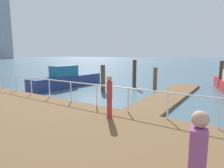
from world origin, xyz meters
name	(u,v)px	position (x,y,z in m)	size (l,w,h in m)	color
ground_plane	(31,86)	(0.00, 20.00, 0.00)	(300.00, 300.00, 0.00)	#476675
floating_dock	(168,97)	(2.22, 8.03, 0.09)	(11.43, 2.00, 0.18)	brown
boardwalk_railing	(83,87)	(-3.15, 10.79, 1.25)	(0.06, 29.65, 1.08)	white
dock_piling_1	(221,75)	(7.83, 5.44, 1.18)	(0.31, 0.31, 2.37)	#473826
dock_piling_2	(155,79)	(4.36, 9.81, 0.93)	(0.31, 0.31, 1.86)	brown
dock_piling_3	(134,74)	(4.74, 11.86, 1.21)	(0.34, 0.34, 2.41)	#473826
dock_piling_4	(103,78)	(1.62, 13.01, 1.04)	(0.34, 0.34, 2.08)	brown
moored_boat_1	(67,79)	(1.64, 17.00, 0.68)	(7.27, 1.92, 1.91)	navy
pedestrian_2	(109,96)	(-4.22, 8.44, 1.27)	(0.42, 0.39, 1.69)	#BF3333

